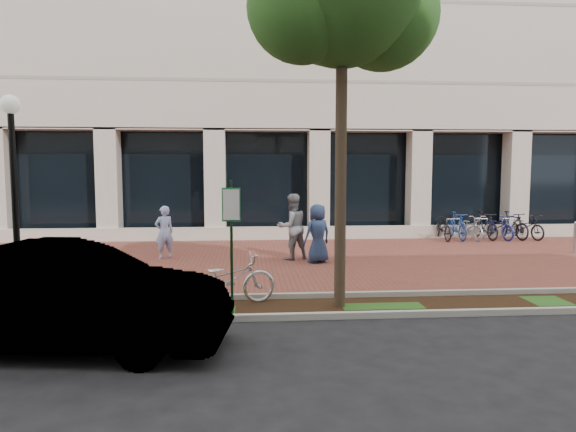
{
  "coord_description": "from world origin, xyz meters",
  "views": [
    {
      "loc": [
        -0.75,
        -15.0,
        2.72
      ],
      "look_at": [
        0.36,
        -0.8,
        1.4
      ],
      "focal_mm": 32.0,
      "sensor_mm": 36.0,
      "label": 1
    }
  ],
  "objects": [
    {
      "name": "lamppost",
      "position": [
        -5.17,
        -4.9,
        2.32
      ],
      "size": [
        0.36,
        0.36,
        4.09
      ],
      "color": "black",
      "rests_on": "ground"
    },
    {
      "name": "curb_street_side",
      "position": [
        0.0,
        -6.0,
        0.06
      ],
      "size": [
        40.0,
        0.12,
        0.12
      ],
      "primitive_type": "cube",
      "color": "#A7A89E",
      "rests_on": "ground"
    },
    {
      "name": "curb_plaza_side",
      "position": [
        0.0,
        -4.5,
        0.06
      ],
      "size": [
        40.0,
        0.12,
        0.12
      ],
      "primitive_type": "cube",
      "color": "#A7A89E",
      "rests_on": "ground"
    },
    {
      "name": "bollard",
      "position": [
        9.75,
        0.58,
        0.53
      ],
      "size": [
        0.12,
        0.12,
        1.04
      ],
      "color": "#B9B9BE",
      "rests_on": "ground"
    },
    {
      "name": "pedestrian_right",
      "position": [
        1.24,
        -0.46,
        0.85
      ],
      "size": [
        0.99,
        0.85,
        1.71
      ],
      "primitive_type": "imported",
      "rotation": [
        0.0,
        0.0,
        3.6
      ],
      "color": "#1D2A48",
      "rests_on": "ground"
    },
    {
      "name": "bike_rack_cluster",
      "position": [
        8.31,
        3.95,
        0.5
      ],
      "size": [
        4.21,
        1.94,
        1.07
      ],
      "rotation": [
        0.0,
        0.0,
        0.08
      ],
      "color": "black",
      "rests_on": "ground"
    },
    {
      "name": "parking_sign",
      "position": [
        -1.06,
        -5.57,
        1.59
      ],
      "size": [
        0.34,
        0.07,
        2.52
      ],
      "rotation": [
        0.0,
        0.0,
        -0.04
      ],
      "color": "#13361B",
      "rests_on": "ground"
    },
    {
      "name": "ground",
      "position": [
        0.0,
        0.0,
        0.0
      ],
      "size": [
        120.0,
        120.0,
        0.0
      ],
      "primitive_type": "plane",
      "color": "black",
      "rests_on": "ground"
    },
    {
      "name": "sedan_near_curb",
      "position": [
        -3.5,
        -7.25,
        0.8
      ],
      "size": [
        5.03,
        2.27,
        1.6
      ],
      "primitive_type": "imported",
      "rotation": [
        0.0,
        0.0,
        1.45
      ],
      "color": "#B6B5BA",
      "rests_on": "ground"
    },
    {
      "name": "pedestrian_left",
      "position": [
        -3.29,
        0.66,
        0.8
      ],
      "size": [
        0.7,
        0.62,
        1.6
      ],
      "primitive_type": "imported",
      "rotation": [
        0.0,
        0.0,
        3.65
      ],
      "color": "#9BAFE7",
      "rests_on": "ground"
    },
    {
      "name": "near_office_building",
      "position": [
        0.0,
        10.47,
        10.05
      ],
      "size": [
        40.0,
        12.12,
        16.0
      ],
      "color": "beige",
      "rests_on": "ground"
    },
    {
      "name": "brick_plaza",
      "position": [
        0.0,
        0.0,
        0.01
      ],
      "size": [
        40.0,
        9.0,
        0.01
      ],
      "primitive_type": "cube",
      "color": "brown",
      "rests_on": "ground"
    },
    {
      "name": "planting_strip",
      "position": [
        0.0,
        -5.25,
        0.01
      ],
      "size": [
        40.0,
        1.5,
        0.01
      ],
      "primitive_type": "cube",
      "color": "black",
      "rests_on": "ground"
    },
    {
      "name": "pedestrian_mid",
      "position": [
        0.55,
        0.15,
        0.99
      ],
      "size": [
        1.18,
        1.07,
        1.98
      ],
      "primitive_type": "imported",
      "rotation": [
        0.0,
        0.0,
        3.56
      ],
      "color": "slate",
      "rests_on": "ground"
    },
    {
      "name": "locked_bicycle",
      "position": [
        -1.17,
        -4.92,
        0.52
      ],
      "size": [
        2.09,
        1.25,
        1.04
      ],
      "primitive_type": "imported",
      "rotation": [
        0.0,
        0.0,
        1.87
      ],
      "color": "silver",
      "rests_on": "ground"
    }
  ]
}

